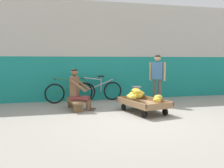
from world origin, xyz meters
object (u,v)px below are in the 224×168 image
(banana_cart, at_px, (143,104))
(vendor_seated, at_px, (78,90))
(low_bench, at_px, (75,103))
(weighing_scale, at_px, (137,91))
(bicycle_far_left, at_px, (98,90))
(plastic_crate, at_px, (136,101))
(bicycle_near_left, at_px, (71,92))
(customer_adult, at_px, (157,74))
(shopping_bag, at_px, (152,105))

(banana_cart, bearing_deg, vendor_seated, 153.00)
(low_bench, relative_size, weighing_scale, 3.76)
(banana_cart, height_order, weighing_scale, weighing_scale)
(weighing_scale, relative_size, bicycle_far_left, 0.18)
(vendor_seated, distance_m, bicycle_far_left, 1.63)
(plastic_crate, bearing_deg, weighing_scale, -90.00)
(banana_cart, xyz_separation_m, weighing_scale, (0.16, 0.98, 0.21))
(bicycle_near_left, distance_m, customer_adult, 2.82)
(bicycle_far_left, relative_size, shopping_bag, 6.92)
(bicycle_far_left, bearing_deg, vendor_seated, -121.47)
(low_bench, xyz_separation_m, bicycle_far_left, (0.93, 1.35, 0.15))
(low_bench, bearing_deg, weighing_scale, 3.51)
(weighing_scale, bearing_deg, customer_adult, -2.81)
(weighing_scale, height_order, customer_adult, customer_adult)
(low_bench, bearing_deg, customer_adult, 1.87)
(vendor_seated, distance_m, weighing_scale, 1.79)
(bicycle_far_left, bearing_deg, banana_cart, -70.51)
(weighing_scale, bearing_deg, shopping_bag, -60.62)
(vendor_seated, xyz_separation_m, customer_adult, (2.44, 0.12, 0.38))
(low_bench, distance_m, plastic_crate, 1.87)
(bicycle_near_left, xyz_separation_m, shopping_bag, (2.17, -1.59, -0.23))
(plastic_crate, relative_size, bicycle_far_left, 0.22)
(banana_cart, xyz_separation_m, bicycle_far_left, (-0.78, 2.21, 0.11))
(customer_adult, xyz_separation_m, shopping_bag, (-0.36, -0.49, -0.83))
(shopping_bag, bearing_deg, vendor_seated, 169.77)
(vendor_seated, relative_size, customer_adult, 0.75)
(bicycle_far_left, bearing_deg, shopping_bag, -54.92)
(plastic_crate, height_order, bicycle_near_left, bicycle_near_left)
(bicycle_near_left, relative_size, shopping_bag, 6.90)
(low_bench, bearing_deg, banana_cart, -26.78)
(bicycle_far_left, relative_size, customer_adult, 1.09)
(vendor_seated, relative_size, shopping_bag, 4.75)
(customer_adult, bearing_deg, vendor_seated, -177.29)
(plastic_crate, relative_size, customer_adult, 0.24)
(shopping_bag, bearing_deg, bicycle_near_left, 143.72)
(low_bench, height_order, vendor_seated, vendor_seated)
(plastic_crate, bearing_deg, customer_adult, -2.91)
(low_bench, relative_size, bicycle_far_left, 0.68)
(banana_cart, bearing_deg, weighing_scale, 80.89)
(weighing_scale, height_order, bicycle_far_left, bicycle_far_left)
(banana_cart, distance_m, low_bench, 1.91)
(customer_adult, bearing_deg, banana_cart, -130.61)
(plastic_crate, height_order, shopping_bag, plastic_crate)
(low_bench, xyz_separation_m, bicycle_near_left, (-0.01, 1.19, 0.15))
(banana_cart, relative_size, vendor_seated, 1.39)
(plastic_crate, height_order, customer_adult, customer_adult)
(plastic_crate, bearing_deg, banana_cart, -99.10)
(banana_cart, xyz_separation_m, vendor_seated, (-1.63, 0.83, 0.33))
(weighing_scale, bearing_deg, bicycle_near_left, 150.28)
(vendor_seated, xyz_separation_m, plastic_crate, (1.78, 0.15, -0.42))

